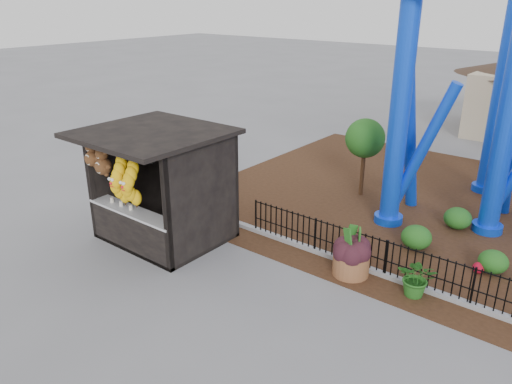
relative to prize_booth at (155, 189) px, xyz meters
The scene contains 9 objects.
ground 3.51m from the prize_booth, 16.82° to the right, with size 120.00×120.00×0.00m, color slate.
mulch_bed 10.09m from the prize_booth, 45.28° to the left, with size 18.00×12.00×0.02m, color #331E11.
curb 7.47m from the prize_booth, 16.56° to the left, with size 18.00×0.18×0.12m, color gray.
prize_booth is the anchor object (origin of this frame).
picket_fence 8.25m from the prize_booth, 14.77° to the left, with size 12.20×0.06×1.00m, color black, non-canonical shape.
terracotta_planter 5.52m from the prize_booth, 18.33° to the left, with size 0.89×0.89×0.54m, color brown.
planter_foliage 5.41m from the prize_booth, 18.33° to the left, with size 0.70×0.70×0.64m, color black.
potted_plant 7.02m from the prize_booth, 14.93° to the left, with size 0.84×0.73×0.94m, color #1B5318.
landscaping 9.24m from the prize_booth, 30.46° to the left, with size 6.92×3.86×0.64m.
Camera 1 is at (6.92, -7.13, 6.37)m, focal length 35.00 mm.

